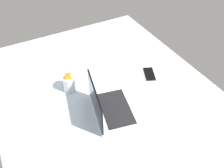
% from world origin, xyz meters
% --- Properties ---
extents(bed_mattress, '(1.80, 1.40, 0.18)m').
position_xyz_m(bed_mattress, '(0.00, 0.00, 0.09)').
color(bed_mattress, silver).
rests_on(bed_mattress, ground).
extents(laptop, '(0.37, 0.29, 0.23)m').
position_xyz_m(laptop, '(-0.14, 0.07, 0.22)').
color(laptop, silver).
rests_on(laptop, bed_mattress).
extents(snack_cup, '(0.09, 0.09, 0.14)m').
position_xyz_m(snack_cup, '(0.16, 0.21, 0.24)').
color(snack_cup, silver).
rests_on(snack_cup, bed_mattress).
extents(cell_phone, '(0.16, 0.12, 0.01)m').
position_xyz_m(cell_phone, '(0.03, -0.36, 0.18)').
color(cell_phone, black).
rests_on(cell_phone, bed_mattress).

